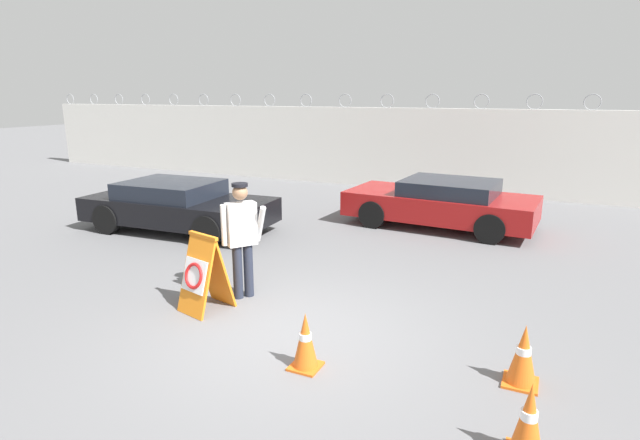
{
  "coord_description": "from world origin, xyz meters",
  "views": [
    {
      "loc": [
        3.0,
        -5.42,
        3.16
      ],
      "look_at": [
        -0.67,
        2.38,
        0.98
      ],
      "focal_mm": 28.0,
      "sensor_mm": 36.0,
      "label": 1
    }
  ],
  "objects": [
    {
      "name": "ground_plane",
      "position": [
        0.0,
        0.0,
        0.0
      ],
      "size": [
        90.0,
        90.0,
        0.0
      ],
      "primitive_type": "plane",
      "color": "slate"
    },
    {
      "name": "perimeter_wall",
      "position": [
        -0.0,
        11.15,
        1.37
      ],
      "size": [
        36.0,
        0.3,
        3.17
      ],
      "color": "silver",
      "rests_on": "ground_plane"
    },
    {
      "name": "barricade_sign",
      "position": [
        -1.54,
        0.15,
        0.59
      ],
      "size": [
        0.72,
        0.8,
        1.18
      ],
      "rotation": [
        0.0,
        0.0,
        -0.25
      ],
      "color": "orange",
      "rests_on": "ground_plane"
    },
    {
      "name": "security_guard",
      "position": [
        -1.28,
        0.81,
        1.04
      ],
      "size": [
        0.64,
        0.57,
        1.85
      ],
      "rotation": [
        0.0,
        0.0,
        0.94
      ],
      "color": "#232838",
      "rests_on": "ground_plane"
    },
    {
      "name": "traffic_cone_near",
      "position": [
        3.03,
        -1.19,
        0.37
      ],
      "size": [
        0.35,
        0.35,
        0.74
      ],
      "color": "orange",
      "rests_on": "ground_plane"
    },
    {
      "name": "traffic_cone_mid",
      "position": [
        0.58,
        -0.68,
        0.35
      ],
      "size": [
        0.35,
        0.35,
        0.7
      ],
      "color": "orange",
      "rests_on": "ground_plane"
    },
    {
      "name": "traffic_cone_far",
      "position": [
        2.92,
        0.04,
        0.35
      ],
      "size": [
        0.38,
        0.38,
        0.71
      ],
      "color": "orange",
      "rests_on": "ground_plane"
    },
    {
      "name": "parked_car_front_coupe",
      "position": [
        -4.97,
        3.57,
        0.6
      ],
      "size": [
        4.56,
        2.18,
        1.16
      ],
      "rotation": [
        0.0,
        0.0,
        0.06
      ],
      "color": "black",
      "rests_on": "ground_plane"
    },
    {
      "name": "parked_car_rear_sedan",
      "position": [
        0.63,
        6.55,
        0.6
      ],
      "size": [
        4.56,
        2.25,
        1.16
      ],
      "rotation": [
        0.0,
        0.0,
        3.08
      ],
      "color": "black",
      "rests_on": "ground_plane"
    }
  ]
}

